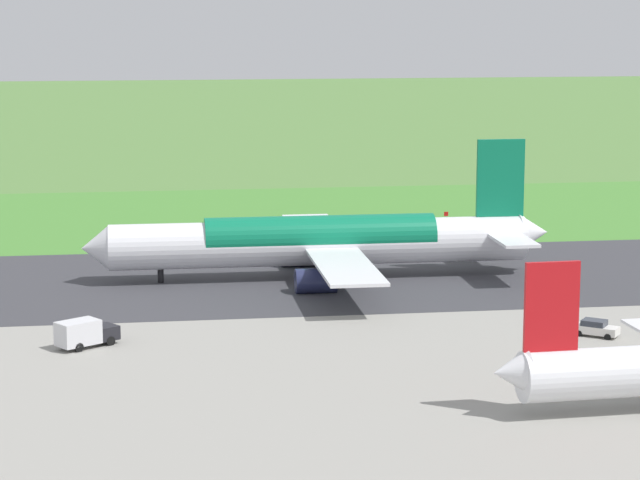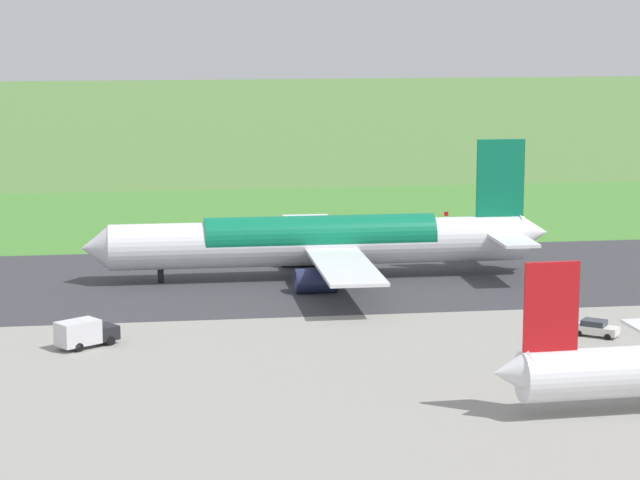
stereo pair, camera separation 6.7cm
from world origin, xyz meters
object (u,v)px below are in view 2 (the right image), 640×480
service_car_ops (595,328)px  no_stopping_sign (446,219)px  traffic_cone_orange (394,227)px  airliner_main (323,241)px  service_truck_baggage (85,333)px

service_car_ops → no_stopping_sign: (-0.15, -61.14, 0.62)m
service_car_ops → traffic_cone_orange: service_car_ops is taller
service_car_ops → no_stopping_sign: size_ratio=1.81×
service_car_ops → no_stopping_sign: no_stopping_sign is taller
airliner_main → service_car_ops: bearing=125.7°
service_car_ops → traffic_cone_orange: 62.85m
service_truck_baggage → traffic_cone_orange: 72.38m
no_stopping_sign → traffic_cone_orange: bearing=-10.3°
no_stopping_sign → airliner_main: bearing=54.6°
airliner_main → no_stopping_sign: bearing=-125.4°
airliner_main → service_car_ops: size_ratio=12.17×
airliner_main → traffic_cone_orange: (-14.68, -32.13, -4.08)m
service_truck_baggage → traffic_cone_orange: (-40.88, -59.72, -1.13)m
service_truck_baggage → no_stopping_sign: 75.68m
no_stopping_sign → service_truck_baggage: bearing=50.5°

